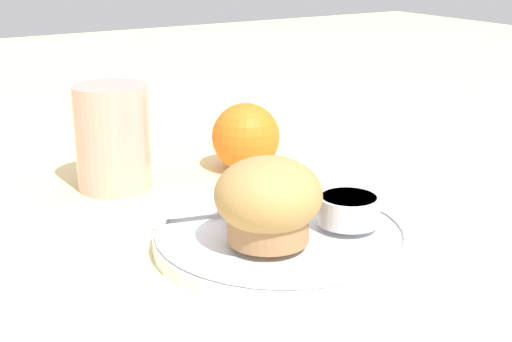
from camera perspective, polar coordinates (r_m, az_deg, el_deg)
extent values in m
plane|color=beige|center=(0.64, 2.16, -5.52)|extent=(3.00, 3.00, 0.00)
cylinder|color=white|center=(0.62, 2.07, -5.49)|extent=(0.22, 0.22, 0.01)
torus|color=white|center=(0.62, 2.08, -4.65)|extent=(0.22, 0.22, 0.01)
cylinder|color=#9E7047|center=(0.58, 0.97, -4.09)|extent=(0.07, 0.07, 0.03)
ellipsoid|color=#A87F47|center=(0.58, 0.98, -1.91)|extent=(0.09, 0.09, 0.06)
cylinder|color=silver|center=(0.63, 7.41, -3.07)|extent=(0.05, 0.05, 0.02)
cylinder|color=beige|center=(0.62, 7.45, -2.21)|extent=(0.05, 0.05, 0.00)
sphere|color=#B7192D|center=(0.63, -1.71, -3.16)|extent=(0.02, 0.02, 0.02)
sphere|color=#B7192D|center=(0.64, -0.59, -2.92)|extent=(0.02, 0.02, 0.02)
cube|color=silver|center=(0.66, 0.22, -2.66)|extent=(0.18, 0.06, 0.00)
sphere|color=orange|center=(0.82, -0.82, 2.73)|extent=(0.08, 0.08, 0.08)
cylinder|color=#E5998C|center=(0.77, -11.39, 2.66)|extent=(0.08, 0.08, 0.11)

